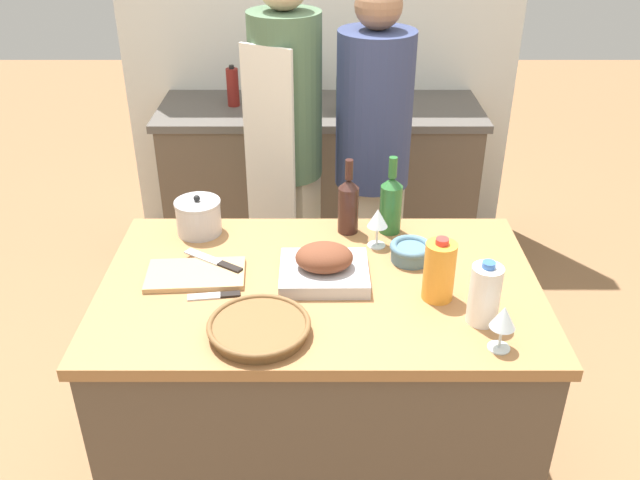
% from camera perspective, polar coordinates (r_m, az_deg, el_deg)
% --- Properties ---
extents(ground_plane, '(12.00, 12.00, 0.00)m').
position_cam_1_polar(ground_plane, '(2.76, 0.00, -18.92)').
color(ground_plane, '#8E6642').
extents(kitchen_island, '(1.41, 0.86, 0.88)m').
position_cam_1_polar(kitchen_island, '(2.45, 0.00, -12.11)').
color(kitchen_island, brown).
rests_on(kitchen_island, ground_plane).
extents(back_counter, '(1.74, 0.60, 0.90)m').
position_cam_1_polar(back_counter, '(3.86, -0.03, 4.86)').
color(back_counter, brown).
rests_on(back_counter, ground_plane).
extents(back_wall, '(2.24, 0.10, 2.55)m').
position_cam_1_polar(back_wall, '(3.94, -0.04, 18.03)').
color(back_wall, silver).
rests_on(back_wall, ground_plane).
extents(roasting_pan, '(0.29, 0.25, 0.12)m').
position_cam_1_polar(roasting_pan, '(2.17, 0.36, -2.23)').
color(roasting_pan, '#BCBCC1').
rests_on(roasting_pan, kitchen_island).
extents(wicker_basket, '(0.30, 0.30, 0.04)m').
position_cam_1_polar(wicker_basket, '(1.95, -5.13, -7.36)').
color(wicker_basket, brown).
rests_on(wicker_basket, kitchen_island).
extents(cutting_board, '(0.33, 0.20, 0.02)m').
position_cam_1_polar(cutting_board, '(2.24, -10.42, -2.89)').
color(cutting_board, tan).
rests_on(cutting_board, kitchen_island).
extents(stock_pot, '(0.16, 0.16, 0.15)m').
position_cam_1_polar(stock_pot, '(2.47, -10.20, 1.93)').
color(stock_pot, '#B7B7BC').
rests_on(stock_pot, kitchen_island).
extents(mixing_bowl, '(0.15, 0.15, 0.06)m').
position_cam_1_polar(mixing_bowl, '(2.30, 7.67, -0.93)').
color(mixing_bowl, slate).
rests_on(mixing_bowl, kitchen_island).
extents(juice_jug, '(0.10, 0.10, 0.21)m').
position_cam_1_polar(juice_jug, '(2.09, 10.02, -2.55)').
color(juice_jug, orange).
rests_on(juice_jug, kitchen_island).
extents(milk_jug, '(0.09, 0.09, 0.20)m').
position_cam_1_polar(milk_jug, '(2.01, 13.70, -4.45)').
color(milk_jug, white).
rests_on(milk_jug, kitchen_island).
extents(wine_bottle_green, '(0.08, 0.08, 0.29)m').
position_cam_1_polar(wine_bottle_green, '(2.43, 5.98, 3.13)').
color(wine_bottle_green, '#28662D').
rests_on(wine_bottle_green, kitchen_island).
extents(wine_bottle_dark, '(0.07, 0.07, 0.28)m').
position_cam_1_polar(wine_bottle_dark, '(2.42, 2.39, 3.05)').
color(wine_bottle_dark, '#381E19').
rests_on(wine_bottle_dark, kitchen_island).
extents(wine_glass_left, '(0.07, 0.07, 0.14)m').
position_cam_1_polar(wine_glass_left, '(2.34, 4.87, 1.76)').
color(wine_glass_left, silver).
rests_on(wine_glass_left, kitchen_island).
extents(wine_glass_right, '(0.07, 0.07, 0.14)m').
position_cam_1_polar(wine_glass_right, '(1.91, 15.21, -6.40)').
color(wine_glass_right, silver).
rests_on(wine_glass_right, kitchen_island).
extents(knife_chef, '(0.21, 0.16, 0.01)m').
position_cam_1_polar(knife_chef, '(2.27, -8.82, -1.79)').
color(knife_chef, '#B7B7BC').
rests_on(knife_chef, cutting_board).
extents(knife_paring, '(0.17, 0.05, 0.01)m').
position_cam_1_polar(knife_paring, '(2.14, -8.74, -4.66)').
color(knife_paring, '#B7B7BC').
rests_on(knife_paring, kitchen_island).
extents(stand_mixer, '(0.18, 0.14, 0.32)m').
position_cam_1_polar(stand_mixer, '(3.71, -2.34, 13.34)').
color(stand_mixer, silver).
rests_on(stand_mixer, back_counter).
extents(condiment_bottle_tall, '(0.06, 0.06, 0.19)m').
position_cam_1_polar(condiment_bottle_tall, '(3.53, -2.73, 11.68)').
color(condiment_bottle_tall, maroon).
rests_on(condiment_bottle_tall, back_counter).
extents(condiment_bottle_short, '(0.06, 0.06, 0.21)m').
position_cam_1_polar(condiment_bottle_short, '(3.56, 1.85, 12.08)').
color(condiment_bottle_short, '#234C28').
rests_on(condiment_bottle_short, back_counter).
extents(condiment_bottle_extra, '(0.06, 0.06, 0.22)m').
position_cam_1_polar(condiment_bottle_extra, '(3.72, -7.39, 12.65)').
color(condiment_bottle_extra, maroon).
rests_on(condiment_bottle_extra, back_counter).
extents(person_cook_aproned, '(0.33, 0.34, 1.74)m').
position_cam_1_polar(person_cook_aproned, '(2.98, -2.86, 8.09)').
color(person_cook_aproned, beige).
rests_on(person_cook_aproned, ground_plane).
extents(person_cook_guest, '(0.32, 0.32, 1.66)m').
position_cam_1_polar(person_cook_guest, '(3.01, 4.41, 7.06)').
color(person_cook_guest, beige).
rests_on(person_cook_guest, ground_plane).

